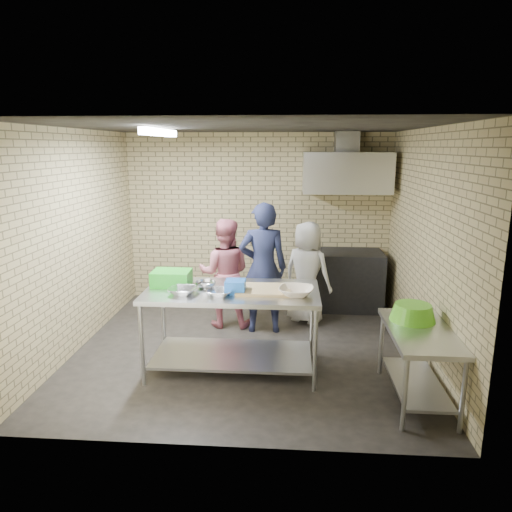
{
  "coord_description": "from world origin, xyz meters",
  "views": [
    {
      "loc": [
        0.51,
        -5.47,
        2.48
      ],
      "look_at": [
        0.1,
        0.2,
        1.15
      ],
      "focal_mm": 32.88,
      "sensor_mm": 36.0,
      "label": 1
    }
  ],
  "objects_px": {
    "man_navy": "(263,268)",
    "woman_pink": "(225,273)",
    "green_crate": "(172,278)",
    "bottle_red": "(348,177)",
    "side_counter": "(418,365)",
    "green_basin": "(413,312)",
    "woman_white": "(307,272)",
    "prep_table": "(232,330)",
    "stove": "(342,280)",
    "blue_tub": "(235,286)"
  },
  "relations": [
    {
      "from": "man_navy",
      "to": "woman_pink",
      "type": "height_order",
      "value": "man_navy"
    },
    {
      "from": "green_crate",
      "to": "bottle_red",
      "type": "distance_m",
      "value": 3.38
    },
    {
      "from": "side_counter",
      "to": "woman_pink",
      "type": "height_order",
      "value": "woman_pink"
    },
    {
      "from": "green_basin",
      "to": "woman_white",
      "type": "bearing_deg",
      "value": 118.47
    },
    {
      "from": "bottle_red",
      "to": "man_navy",
      "type": "bearing_deg",
      "value": -133.79
    },
    {
      "from": "side_counter",
      "to": "green_basin",
      "type": "relative_size",
      "value": 2.61
    },
    {
      "from": "prep_table",
      "to": "man_navy",
      "type": "bearing_deg",
      "value": 77.1
    },
    {
      "from": "green_basin",
      "to": "woman_white",
      "type": "height_order",
      "value": "woman_white"
    },
    {
      "from": "side_counter",
      "to": "green_basin",
      "type": "bearing_deg",
      "value": 94.57
    },
    {
      "from": "side_counter",
      "to": "stove",
      "type": "distance_m",
      "value": 2.79
    },
    {
      "from": "side_counter",
      "to": "green_basin",
      "type": "xyz_separation_m",
      "value": [
        -0.02,
        0.25,
        0.46
      ]
    },
    {
      "from": "green_basin",
      "to": "stove",
      "type": "bearing_deg",
      "value": 99.76
    },
    {
      "from": "side_counter",
      "to": "green_basin",
      "type": "distance_m",
      "value": 0.52
    },
    {
      "from": "blue_tub",
      "to": "bottle_red",
      "type": "relative_size",
      "value": 1.17
    },
    {
      "from": "stove",
      "to": "green_crate",
      "type": "height_order",
      "value": "green_crate"
    },
    {
      "from": "stove",
      "to": "bottle_red",
      "type": "height_order",
      "value": "bottle_red"
    },
    {
      "from": "prep_table",
      "to": "man_navy",
      "type": "height_order",
      "value": "man_navy"
    },
    {
      "from": "stove",
      "to": "woman_pink",
      "type": "relative_size",
      "value": 0.79
    },
    {
      "from": "green_basin",
      "to": "man_navy",
      "type": "distance_m",
      "value": 2.17
    },
    {
      "from": "bottle_red",
      "to": "man_navy",
      "type": "distance_m",
      "value": 2.12
    },
    {
      "from": "stove",
      "to": "woman_pink",
      "type": "bearing_deg",
      "value": -153.12
    },
    {
      "from": "stove",
      "to": "green_crate",
      "type": "distance_m",
      "value": 3.08
    },
    {
      "from": "woman_pink",
      "to": "man_navy",
      "type": "bearing_deg",
      "value": 162.1
    },
    {
      "from": "green_basin",
      "to": "prep_table",
      "type": "bearing_deg",
      "value": 172.14
    },
    {
      "from": "blue_tub",
      "to": "green_crate",
      "type": "bearing_deg",
      "value": 163.65
    },
    {
      "from": "prep_table",
      "to": "stove",
      "type": "distance_m",
      "value": 2.67
    },
    {
      "from": "side_counter",
      "to": "stove",
      "type": "height_order",
      "value": "stove"
    },
    {
      "from": "green_basin",
      "to": "bottle_red",
      "type": "height_order",
      "value": "bottle_red"
    },
    {
      "from": "blue_tub",
      "to": "bottle_red",
      "type": "bearing_deg",
      "value": 60.54
    },
    {
      "from": "prep_table",
      "to": "green_crate",
      "type": "bearing_deg",
      "value": 170.27
    },
    {
      "from": "prep_table",
      "to": "stove",
      "type": "bearing_deg",
      "value": 56.95
    },
    {
      "from": "blue_tub",
      "to": "green_basin",
      "type": "bearing_deg",
      "value": -4.99
    },
    {
      "from": "prep_table",
      "to": "green_crate",
      "type": "relative_size",
      "value": 4.5
    },
    {
      "from": "bottle_red",
      "to": "woman_white",
      "type": "bearing_deg",
      "value": -125.56
    },
    {
      "from": "stove",
      "to": "blue_tub",
      "type": "bearing_deg",
      "value": -121.02
    },
    {
      "from": "side_counter",
      "to": "woman_white",
      "type": "height_order",
      "value": "woman_white"
    },
    {
      "from": "green_basin",
      "to": "woman_pink",
      "type": "height_order",
      "value": "woman_pink"
    },
    {
      "from": "green_crate",
      "to": "woman_pink",
      "type": "bearing_deg",
      "value": 71.0
    },
    {
      "from": "man_navy",
      "to": "blue_tub",
      "type": "bearing_deg",
      "value": 75.08
    },
    {
      "from": "prep_table",
      "to": "side_counter",
      "type": "distance_m",
      "value": 1.98
    },
    {
      "from": "green_crate",
      "to": "blue_tub",
      "type": "relative_size",
      "value": 2.0
    },
    {
      "from": "stove",
      "to": "prep_table",
      "type": "bearing_deg",
      "value": -123.05
    },
    {
      "from": "stove",
      "to": "blue_tub",
      "type": "relative_size",
      "value": 5.68
    },
    {
      "from": "prep_table",
      "to": "side_counter",
      "type": "bearing_deg",
      "value": -14.99
    },
    {
      "from": "bottle_red",
      "to": "man_navy",
      "type": "relative_size",
      "value": 0.1
    },
    {
      "from": "stove",
      "to": "bottle_red",
      "type": "distance_m",
      "value": 1.6
    },
    {
      "from": "prep_table",
      "to": "green_crate",
      "type": "xyz_separation_m",
      "value": [
        -0.7,
        0.12,
        0.56
      ]
    },
    {
      "from": "side_counter",
      "to": "blue_tub",
      "type": "distance_m",
      "value": 2.01
    },
    {
      "from": "side_counter",
      "to": "blue_tub",
      "type": "relative_size",
      "value": 5.68
    },
    {
      "from": "stove",
      "to": "woman_pink",
      "type": "height_order",
      "value": "woman_pink"
    }
  ]
}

